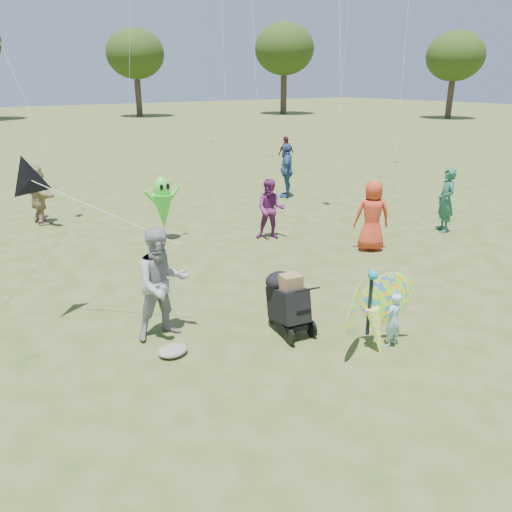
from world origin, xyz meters
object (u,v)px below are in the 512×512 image
(crowd_h, at_px, (286,153))
(butterfly_kite, at_px, (373,313))
(crowd_c, at_px, (287,171))
(child_girl, at_px, (393,320))
(crowd_f, at_px, (446,200))
(crowd_a, at_px, (372,216))
(jogging_stroller, at_px, (287,299))
(adult_man, at_px, (162,284))
(alien_kite, at_px, (163,205))
(crowd_e, at_px, (271,209))
(crowd_d, at_px, (38,195))

(crowd_h, xyz_separation_m, butterfly_kite, (-9.27, -13.83, -0.14))
(butterfly_kite, bearing_deg, crowd_c, 58.44)
(child_girl, distance_m, crowd_f, 7.24)
(crowd_a, xyz_separation_m, crowd_f, (2.94, -0.09, 0.01))
(crowd_h, xyz_separation_m, jogging_stroller, (-10.00, -12.55, -0.19))
(crowd_c, xyz_separation_m, jogging_stroller, (-6.53, -8.17, -0.36))
(crowd_c, xyz_separation_m, crowd_f, (0.92, -6.05, -0.07))
(butterfly_kite, bearing_deg, crowd_h, 56.16)
(crowd_c, bearing_deg, adult_man, -6.17)
(crowd_f, height_order, crowd_h, crowd_f)
(crowd_a, relative_size, crowd_f, 0.99)
(adult_man, distance_m, alien_kite, 5.41)
(child_girl, xyz_separation_m, crowd_f, (6.33, 3.49, 0.44))
(crowd_c, bearing_deg, jogging_stroller, 4.75)
(crowd_c, relative_size, crowd_f, 1.07)
(crowd_c, bearing_deg, crowd_e, -0.11)
(crowd_d, relative_size, crowd_h, 1.10)
(crowd_a, height_order, jogging_stroller, crowd_a)
(crowd_h, bearing_deg, crowd_e, 44.05)
(crowd_f, distance_m, jogging_stroller, 7.75)
(crowd_f, bearing_deg, alien_kite, -87.50)
(child_girl, xyz_separation_m, crowd_d, (-2.89, 11.04, 0.42))
(child_girl, relative_size, jogging_stroller, 0.85)
(crowd_d, height_order, crowd_f, crowd_f)
(crowd_h, bearing_deg, adult_man, 39.10)
(crowd_c, distance_m, crowd_d, 8.43)
(jogging_stroller, bearing_deg, alien_kite, 95.56)
(crowd_a, bearing_deg, crowd_h, -83.20)
(crowd_f, xyz_separation_m, butterfly_kite, (-6.72, -3.39, -0.25))
(crowd_d, relative_size, alien_kite, 1.01)
(crowd_a, relative_size, crowd_h, 1.12)
(adult_man, distance_m, crowd_a, 6.39)
(adult_man, bearing_deg, crowd_f, 10.92)
(crowd_e, distance_m, jogging_stroller, 5.36)
(crowd_c, relative_size, crowd_e, 1.19)
(crowd_d, distance_m, crowd_f, 11.91)
(crowd_h, bearing_deg, child_girl, 52.34)
(crowd_c, bearing_deg, crowd_a, 24.69)
(adult_man, height_order, crowd_c, crowd_c)
(crowd_d, distance_m, crowd_e, 7.07)
(crowd_e, xyz_separation_m, jogging_stroller, (-2.99, -4.44, -0.21))
(jogging_stroller, bearing_deg, crowd_d, 111.21)
(crowd_a, xyz_separation_m, crowd_c, (2.02, 5.97, 0.08))
(crowd_d, height_order, crowd_h, crowd_d)
(child_girl, distance_m, crowd_e, 6.12)
(adult_man, height_order, jogging_stroller, adult_man)
(crowd_a, xyz_separation_m, alien_kite, (-3.96, 3.77, 0.07))
(adult_man, bearing_deg, crowd_d, 94.48)
(alien_kite, bearing_deg, crowd_c, 20.17)
(child_girl, xyz_separation_m, butterfly_kite, (-0.39, 0.10, 0.20))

